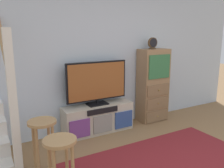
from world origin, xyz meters
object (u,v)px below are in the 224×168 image
Objects in this scene: media_console at (98,118)px; bar_stool_near at (60,156)px; television at (97,82)px; bar_stool_far at (43,135)px; side_cabinet at (153,85)px; desk_clock at (153,43)px.

bar_stool_near is at bearing -128.30° from media_console.
bar_stool_near is (-1.12, -1.44, -0.38)m from television.
side_cabinet is at bearing 19.97° from bar_stool_far.
desk_clock is (-0.06, -0.01, 0.83)m from side_cabinet.
side_cabinet is 2.54m from bar_stool_far.
side_cabinet reaches higher than bar_stool_far.
media_console is at bearing 179.76° from desk_clock.
desk_clock is at bearing -1.41° from television.
desk_clock reaches higher than bar_stool_near.
desk_clock is (1.16, -0.00, 1.29)m from media_console.
media_console is at bearing -179.53° from side_cabinet.
side_cabinet is at bearing 0.47° from media_console.
media_console is at bearing 51.70° from bar_stool_near.
side_cabinet is 2.75m from bar_stool_near.
side_cabinet is at bearing 14.58° from desk_clock.
media_console is 1.83m from bar_stool_near.
television is 1.56× the size of bar_stool_near.
media_console is 1.47m from bar_stool_far.
desk_clock is 2.87m from bar_stool_near.
desk_clock reaches higher than television.
side_cabinet is (1.22, 0.01, 0.46)m from media_console.
bar_stool_far is at bearing -159.90° from desk_clock.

